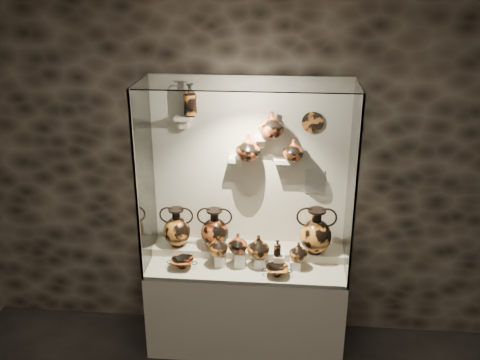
% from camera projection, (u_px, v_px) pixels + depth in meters
% --- Properties ---
extents(wall_back, '(5.00, 0.02, 3.20)m').
position_uv_depth(wall_back, '(250.00, 167.00, 4.64)').
color(wall_back, black).
rests_on(wall_back, ground).
extents(plinth, '(1.70, 0.60, 0.80)m').
position_uv_depth(plinth, '(246.00, 305.00, 4.79)').
color(plinth, beige).
rests_on(plinth, floor).
extents(front_tier, '(1.68, 0.58, 0.03)m').
position_uv_depth(front_tier, '(246.00, 265.00, 4.63)').
color(front_tier, '#BCB092').
rests_on(front_tier, plinth).
extents(rear_tier, '(1.70, 0.25, 0.10)m').
position_uv_depth(rear_tier, '(248.00, 251.00, 4.78)').
color(rear_tier, '#BCB092').
rests_on(rear_tier, plinth).
extents(back_panel, '(1.70, 0.03, 1.60)m').
position_uv_depth(back_panel, '(250.00, 167.00, 4.64)').
color(back_panel, beige).
rests_on(back_panel, plinth).
extents(glass_front, '(1.70, 0.01, 1.60)m').
position_uv_depth(glass_front, '(244.00, 195.00, 4.07)').
color(glass_front, white).
rests_on(glass_front, plinth).
extents(glass_left, '(0.01, 0.60, 1.60)m').
position_uv_depth(glass_left, '(145.00, 177.00, 4.41)').
color(glass_left, white).
rests_on(glass_left, plinth).
extents(glass_right, '(0.01, 0.60, 1.60)m').
position_uv_depth(glass_right, '(352.00, 184.00, 4.27)').
color(glass_right, white).
rests_on(glass_right, plinth).
extents(glass_top, '(1.70, 0.60, 0.01)m').
position_uv_depth(glass_top, '(247.00, 83.00, 4.05)').
color(glass_top, white).
rests_on(glass_top, back_panel).
extents(frame_post_left, '(0.02, 0.02, 1.60)m').
position_uv_depth(frame_post_left, '(136.00, 191.00, 4.14)').
color(frame_post_left, gray).
rests_on(frame_post_left, plinth).
extents(frame_post_right, '(0.02, 0.02, 1.60)m').
position_uv_depth(frame_post_right, '(355.00, 199.00, 4.01)').
color(frame_post_right, gray).
rests_on(frame_post_right, plinth).
extents(pedestal_a, '(0.09, 0.09, 0.10)m').
position_uv_depth(pedestal_a, '(220.00, 260.00, 4.58)').
color(pedestal_a, white).
rests_on(pedestal_a, front_tier).
extents(pedestal_b, '(0.09, 0.09, 0.13)m').
position_uv_depth(pedestal_b, '(240.00, 259.00, 4.56)').
color(pedestal_b, white).
rests_on(pedestal_b, front_tier).
extents(pedestal_c, '(0.09, 0.09, 0.09)m').
position_uv_depth(pedestal_c, '(260.00, 262.00, 4.55)').
color(pedestal_c, white).
rests_on(pedestal_c, front_tier).
extents(pedestal_d, '(0.09, 0.09, 0.12)m').
position_uv_depth(pedestal_d, '(279.00, 262.00, 4.54)').
color(pedestal_d, white).
rests_on(pedestal_d, front_tier).
extents(pedestal_e, '(0.09, 0.09, 0.08)m').
position_uv_depth(pedestal_e, '(295.00, 264.00, 4.53)').
color(pedestal_e, white).
rests_on(pedestal_e, front_tier).
extents(bracket_ul, '(0.14, 0.12, 0.04)m').
position_uv_depth(bracket_ul, '(183.00, 118.00, 4.45)').
color(bracket_ul, beige).
rests_on(bracket_ul, back_panel).
extents(bracket_ca, '(0.14, 0.12, 0.04)m').
position_uv_depth(bracket_ca, '(237.00, 159.00, 4.54)').
color(bracket_ca, beige).
rests_on(bracket_ca, back_panel).
extents(bracket_cb, '(0.10, 0.12, 0.04)m').
position_uv_depth(bracket_cb, '(261.00, 137.00, 4.45)').
color(bracket_cb, beige).
rests_on(bracket_cb, back_panel).
extents(bracket_cc, '(0.14, 0.12, 0.04)m').
position_uv_depth(bracket_cc, '(282.00, 160.00, 4.51)').
color(bracket_cc, beige).
rests_on(bracket_cc, back_panel).
extents(amphora_left, '(0.37, 0.37, 0.36)m').
position_uv_depth(amphora_left, '(177.00, 227.00, 4.72)').
color(amphora_left, '#C77226').
rests_on(amphora_left, rear_tier).
extents(amphora_mid, '(0.30, 0.30, 0.37)m').
position_uv_depth(amphora_mid, '(215.00, 228.00, 4.68)').
color(amphora_mid, '#B0471F').
rests_on(amphora_mid, rear_tier).
extents(amphora_right, '(0.40, 0.40, 0.41)m').
position_uv_depth(amphora_right, '(316.00, 231.00, 4.59)').
color(amphora_right, '#C77226').
rests_on(amphora_right, rear_tier).
extents(jug_a, '(0.22, 0.22, 0.18)m').
position_uv_depth(jug_a, '(218.00, 245.00, 4.53)').
color(jug_a, '#C77226').
rests_on(jug_a, pedestal_a).
extents(jug_b, '(0.21, 0.21, 0.17)m').
position_uv_depth(jug_b, '(238.00, 243.00, 4.52)').
color(jug_b, '#B0471F').
rests_on(jug_b, pedestal_b).
extents(jug_c, '(0.23, 0.23, 0.20)m').
position_uv_depth(jug_c, '(258.00, 246.00, 4.52)').
color(jug_c, '#C77226').
rests_on(jug_c, pedestal_c).
extents(jug_e, '(0.17, 0.17, 0.16)m').
position_uv_depth(jug_e, '(298.00, 251.00, 4.50)').
color(jug_e, '#C77226').
rests_on(jug_e, pedestal_e).
extents(lekythos_small, '(0.09, 0.09, 0.16)m').
position_uv_depth(lekythos_small, '(277.00, 247.00, 4.48)').
color(lekythos_small, '#B0471F').
rests_on(lekythos_small, pedestal_d).
extents(kylix_left, '(0.27, 0.24, 0.10)m').
position_uv_depth(kylix_left, '(182.00, 262.00, 4.54)').
color(kylix_left, '#B0471F').
rests_on(kylix_left, front_tier).
extents(kylix_right, '(0.30, 0.29, 0.10)m').
position_uv_depth(kylix_right, '(277.00, 270.00, 4.43)').
color(kylix_right, '#C77226').
rests_on(kylix_right, front_tier).
extents(lekythos_tall, '(0.14, 0.14, 0.30)m').
position_uv_depth(lekythos_tall, '(190.00, 98.00, 4.37)').
color(lekythos_tall, '#C77226').
rests_on(lekythos_tall, bracket_ul).
extents(ovoid_vase_a, '(0.26, 0.26, 0.21)m').
position_uv_depth(ovoid_vase_a, '(248.00, 147.00, 4.43)').
color(ovoid_vase_a, '#B0471F').
rests_on(ovoid_vase_a, bracket_ca).
extents(ovoid_vase_b, '(0.25, 0.25, 0.21)m').
position_uv_depth(ovoid_vase_b, '(271.00, 125.00, 4.35)').
color(ovoid_vase_b, '#B0471F').
rests_on(ovoid_vase_b, bracket_cb).
extents(ovoid_vase_c, '(0.22, 0.22, 0.18)m').
position_uv_depth(ovoid_vase_c, '(293.00, 150.00, 4.42)').
color(ovoid_vase_c, '#B0471F').
rests_on(ovoid_vase_c, bracket_cc).
extents(wall_plate, '(0.18, 0.02, 0.18)m').
position_uv_depth(wall_plate, '(313.00, 122.00, 4.41)').
color(wall_plate, '#A2561F').
rests_on(wall_plate, back_panel).
extents(info_placard, '(0.16, 0.01, 0.22)m').
position_uv_depth(info_placard, '(314.00, 181.00, 4.61)').
color(info_placard, beige).
rests_on(info_placard, back_panel).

